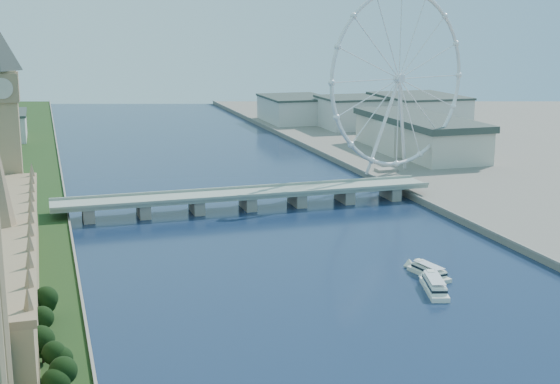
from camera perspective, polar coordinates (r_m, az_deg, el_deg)
name	(u,v)px	position (r m, az deg, el deg)	size (l,w,h in m)	color
parliament_range	(3,264)	(308.24, -19.62, -4.98)	(24.00, 200.00, 70.00)	tan
big_ben	(4,104)	(404.98, -19.54, 6.05)	(20.02, 20.02, 110.00)	tan
westminster_bridge	(248,197)	(450.09, -2.38, -0.38)	(220.00, 22.00, 9.50)	gray
london_eye	(399,79)	(533.50, 8.70, 8.14)	(113.60, 39.12, 124.30)	silver
county_hall	(418,156)	(632.82, 10.08, 2.61)	(54.00, 144.00, 35.00)	beige
city_skyline	(216,121)	(706.57, -4.67, 5.19)	(505.00, 280.00, 32.00)	beige
tour_boat_near	(434,292)	(322.53, 11.21, -7.16)	(7.45, 29.20, 6.45)	white
tour_boat_far	(429,276)	(340.55, 10.83, -6.07)	(6.55, 25.84, 5.67)	silver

